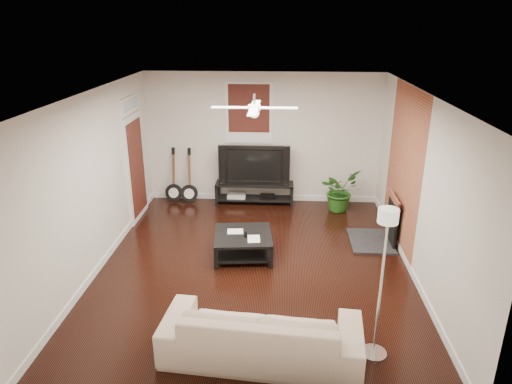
% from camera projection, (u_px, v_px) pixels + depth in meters
% --- Properties ---
extents(room, '(5.01, 6.01, 2.81)m').
position_uv_depth(room, '(254.00, 186.00, 7.11)').
color(room, black).
rests_on(room, ground).
extents(brick_accent, '(0.02, 2.20, 2.80)m').
position_uv_depth(brick_accent, '(403.00, 169.00, 7.91)').
color(brick_accent, '#AC5237').
rests_on(brick_accent, floor).
extents(fireplace, '(0.80, 1.10, 0.92)m').
position_uv_depth(fireplace, '(381.00, 219.00, 8.25)').
color(fireplace, black).
rests_on(fireplace, floor).
extents(window_back, '(1.00, 0.06, 1.30)m').
position_uv_depth(window_back, '(249.00, 113.00, 9.71)').
color(window_back, '#36120E').
rests_on(window_back, wall_back).
extents(door_left, '(0.08, 1.00, 2.50)m').
position_uv_depth(door_left, '(135.00, 158.00, 9.07)').
color(door_left, white).
rests_on(door_left, wall_left).
extents(tv_stand, '(1.68, 0.45, 0.47)m').
position_uv_depth(tv_stand, '(255.00, 193.00, 10.12)').
color(tv_stand, black).
rests_on(tv_stand, floor).
extents(tv, '(1.51, 0.20, 0.87)m').
position_uv_depth(tv, '(255.00, 163.00, 9.91)').
color(tv, black).
rests_on(tv, tv_stand).
extents(coffee_table, '(1.05, 1.05, 0.40)m').
position_uv_depth(coffee_table, '(243.00, 245.00, 7.87)').
color(coffee_table, black).
rests_on(coffee_table, floor).
extents(sofa, '(2.42, 1.13, 0.68)m').
position_uv_depth(sofa, '(262.00, 332.00, 5.46)').
color(sofa, tan).
rests_on(sofa, floor).
extents(floor_lamp, '(0.34, 0.34, 1.91)m').
position_uv_depth(floor_lamp, '(381.00, 286.00, 5.27)').
color(floor_lamp, silver).
rests_on(floor_lamp, floor).
extents(potted_plant, '(1.04, 1.04, 0.88)m').
position_uv_depth(potted_plant, '(339.00, 190.00, 9.70)').
color(potted_plant, '#215719').
rests_on(potted_plant, floor).
extents(guitar_left, '(0.38, 0.28, 1.22)m').
position_uv_depth(guitar_left, '(173.00, 176.00, 10.06)').
color(guitar_left, black).
rests_on(guitar_left, floor).
extents(guitar_right, '(0.40, 0.29, 1.22)m').
position_uv_depth(guitar_right, '(188.00, 176.00, 10.02)').
color(guitar_right, black).
rests_on(guitar_right, floor).
extents(ceiling_fan, '(1.24, 1.24, 0.32)m').
position_uv_depth(ceiling_fan, '(254.00, 108.00, 6.69)').
color(ceiling_fan, white).
rests_on(ceiling_fan, ceiling).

